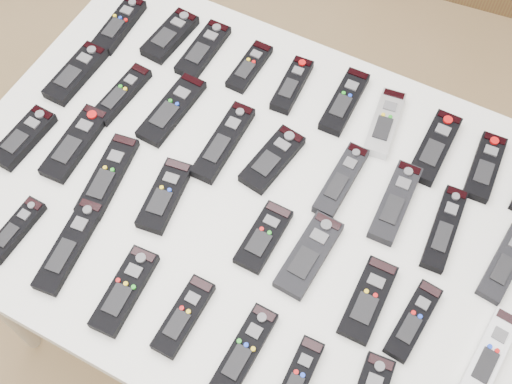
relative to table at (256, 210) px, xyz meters
The scene contains 35 objects.
ground 0.73m from the table, 153.29° to the left, with size 4.00×4.00×0.00m, color #9C7E4F.
table is the anchor object (origin of this frame).
remote_0 0.57m from the table, 152.99° to the left, with size 0.05×0.17×0.02m, color black.
remote_1 0.48m from the table, 143.19° to the left, with size 0.06×0.16×0.02m, color black.
remote_2 0.41m from the table, 135.51° to the left, with size 0.06×0.17×0.02m, color black.
remote_3 0.35m from the table, 120.43° to the left, with size 0.05×0.15×0.02m, color black.
remote_4 0.30m from the table, 101.92° to the left, with size 0.05×0.15×0.02m, color black.
remote_5 0.32m from the table, 78.18° to the left, with size 0.05×0.18×0.02m, color black.
remote_6 0.34m from the table, 60.30° to the left, with size 0.05×0.17×0.02m, color #B7B7BC.
remote_7 0.40m from the table, 44.63° to the left, with size 0.06×0.18×0.02m, color black.
remote_8 0.49m from the table, 35.78° to the left, with size 0.05×0.16×0.02m, color black.
remote_10 0.52m from the table, behind, with size 0.06×0.17×0.02m, color black.
remote_11 0.40m from the table, 167.40° to the left, with size 0.05×0.17×0.02m, color black.
remote_12 0.29m from the table, 158.61° to the left, with size 0.06×0.19×0.02m, color black.
remote_13 0.16m from the table, 146.41° to the left, with size 0.05×0.20×0.02m, color black.
remote_14 0.11m from the table, 95.74° to the left, with size 0.06×0.16×0.02m, color black.
remote_15 0.19m from the table, 38.18° to the left, with size 0.05×0.18×0.02m, color black.
remote_16 0.29m from the table, 23.99° to the left, with size 0.05×0.19×0.02m, color black.
remote_17 0.39m from the table, 16.11° to the left, with size 0.05×0.19×0.02m, color black.
remote_18 0.51m from the table, 10.82° to the left, with size 0.05×0.18×0.02m, color black.
remote_19 0.52m from the table, 167.61° to the right, with size 0.06×0.16×0.02m, color black.
remote_20 0.41m from the table, behind, with size 0.06×0.19×0.02m, color black.
remote_21 0.32m from the table, 160.24° to the right, with size 0.06×0.20×0.02m, color black.
remote_22 0.20m from the table, 150.82° to the right, with size 0.06×0.16×0.02m, color black.
remote_23 0.12m from the table, 53.17° to the right, with size 0.06×0.15×0.02m, color black.
remote_24 0.18m from the table, 24.80° to the right, with size 0.06×0.18×0.02m, color black.
remote_25 0.32m from the table, 19.29° to the right, with size 0.06×0.17×0.02m, color black.
remote_26 0.40m from the table, 14.78° to the right, with size 0.04×0.16×0.02m, color black.
remote_27 0.54m from the table, 10.47° to the right, with size 0.05×0.18×0.02m, color silver.
remote_28 0.49m from the table, 142.45° to the right, with size 0.04×0.14×0.02m, color black.
remote_29 0.39m from the table, 134.58° to the right, with size 0.05×0.20×0.02m, color black.
remote_30 0.33m from the table, 111.87° to the right, with size 0.06×0.17×0.02m, color black.
remote_31 0.30m from the table, 89.37° to the right, with size 0.05×0.16×0.02m, color black.
remote_32 0.33m from the table, 65.97° to the right, with size 0.05×0.18×0.02m, color black.
remote_33 0.39m from the table, 51.18° to the right, with size 0.04×0.15×0.02m, color black.
Camera 1 is at (0.38, -0.61, 1.93)m, focal length 45.00 mm.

